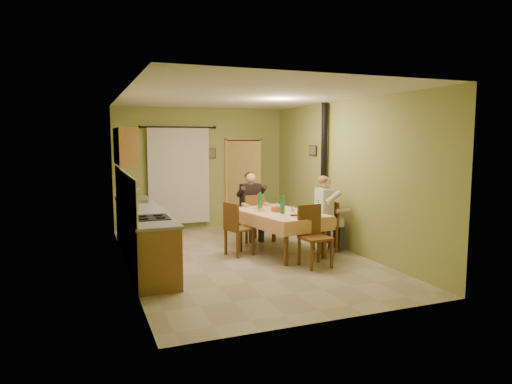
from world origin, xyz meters
name	(u,v)px	position (x,y,z in m)	size (l,w,h in m)	color
floor	(245,258)	(0.00, 0.00, 0.00)	(4.00, 6.00, 0.01)	tan
room_shell	(245,155)	(0.00, 0.00, 1.82)	(4.04, 6.04, 2.82)	#9DA353
kitchen_run	(143,234)	(-1.71, 0.40, 0.48)	(0.64, 3.64, 1.56)	brown
upper_cabinets	(126,146)	(-1.82, 1.70, 1.95)	(0.35, 1.40, 0.70)	brown
curtain	(179,175)	(-0.55, 2.90, 1.26)	(1.70, 0.07, 2.22)	black
doorway	(244,182)	(1.01, 2.85, 1.05)	(0.96, 0.55, 2.15)	black
dining_table	(279,232)	(0.73, 0.14, 0.38)	(1.43, 2.01, 0.76)	#EEB07B
tableware	(283,209)	(0.76, 0.05, 0.83)	(0.88, 1.57, 0.33)	white
chair_far	(251,227)	(0.57, 1.19, 0.29)	(0.43, 0.43, 0.97)	brown
chair_near	(315,249)	(0.89, -0.93, 0.29)	(0.48, 0.48, 1.01)	brown
chair_right	(326,236)	(1.57, -0.10, 0.29)	(0.41, 0.41, 0.93)	brown
chair_left	(239,239)	(-0.04, 0.21, 0.29)	(0.52, 0.52, 0.97)	brown
man_far	(251,199)	(0.57, 1.21, 0.88)	(0.59, 0.47, 1.39)	black
man_right	(326,205)	(1.56, -0.10, 0.88)	(0.49, 0.61, 1.39)	beige
stove_flue	(323,192)	(1.90, 0.60, 1.02)	(0.24, 0.24, 2.80)	black
picture_back	(212,153)	(0.25, 2.97, 1.75)	(0.19, 0.03, 0.23)	black
picture_right	(313,150)	(1.97, 1.20, 1.85)	(0.03, 0.31, 0.21)	brown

